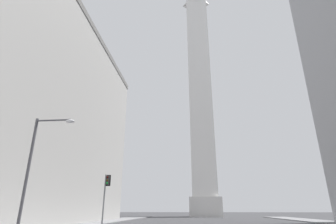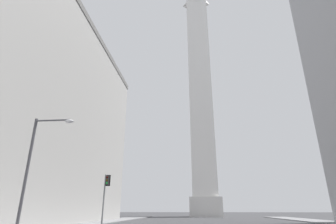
# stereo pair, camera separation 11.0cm
# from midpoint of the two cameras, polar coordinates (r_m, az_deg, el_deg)

# --- Properties ---
(building_left) EXTENTS (18.44, 49.54, 28.20)m
(building_left) POSITION_cam_midpoint_polar(r_m,az_deg,el_deg) (38.62, -32.60, 1.54)
(building_left) COLOR #B2AFAA
(building_left) RESTS_ON ground_plane
(obelisk) EXTENTS (8.22, 8.22, 75.96)m
(obelisk) POSITION_cam_midpoint_polar(r_m,az_deg,el_deg) (81.21, 6.90, 5.22)
(obelisk) COLOR silver
(obelisk) RESTS_ON ground_plane
(traffic_light_mid_left) EXTENTS (0.79, 0.51, 5.80)m
(traffic_light_mid_left) POSITION_cam_midpoint_polar(r_m,az_deg,el_deg) (33.68, -13.50, -16.43)
(traffic_light_mid_left) COLOR slate
(traffic_light_mid_left) RESTS_ON ground_plane
(street_lamp) EXTENTS (2.93, 0.36, 7.93)m
(street_lamp) POSITION_cam_midpoint_polar(r_m,az_deg,el_deg) (20.31, -26.91, -9.43)
(street_lamp) COLOR #4C4C51
(street_lamp) RESTS_ON ground_plane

